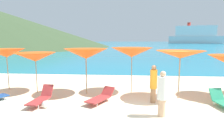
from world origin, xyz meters
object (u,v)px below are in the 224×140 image
lounge_chair_2 (41,98)px  beach_ball (45,104)px  beachgoer_2 (153,83)px  beachgoer_0 (162,93)px  umbrella_0 (6,53)px  lounge_chair_3 (223,101)px  umbrella_3 (132,52)px  umbrella_1 (35,57)px  umbrella_2 (86,54)px  cruise_ship (195,36)px  umbrella_4 (180,54)px  lounge_chair_4 (101,97)px

lounge_chair_2 → beach_ball: (0.38, -0.46, -0.14)m
beach_ball → lounge_chair_2: bearing=129.6°
beachgoer_2 → beachgoer_0: bearing=-19.1°
umbrella_0 → beach_ball: bearing=-40.0°
lounge_chair_3 → umbrella_3: bearing=141.6°
umbrella_1 → umbrella_3: umbrella_3 is taller
umbrella_2 → lounge_chair_2: (-1.63, -1.80, -1.80)m
umbrella_1 → cruise_ship: cruise_ship is taller
lounge_chair_2 → beachgoer_0: (5.02, -0.97, 0.59)m
umbrella_1 → lounge_chair_2: umbrella_1 is taller
umbrella_3 → lounge_chair_3: 4.70m
umbrella_0 → beachgoer_0: size_ratio=1.37×
umbrella_3 → umbrella_4: 2.43m
umbrella_3 → lounge_chair_2: size_ratio=1.45×
lounge_chair_2 → beach_ball: size_ratio=5.42×
lounge_chair_4 → cruise_ship: size_ratio=0.04×
umbrella_0 → umbrella_1: size_ratio=1.00×
umbrella_2 → umbrella_4: (4.58, -0.41, 0.02)m
umbrella_4 → beachgoer_2: bearing=-149.5°
umbrella_2 → lounge_chair_4: 2.46m
umbrella_0 → umbrella_4: (9.20, -0.98, 0.05)m
lounge_chair_3 → umbrella_0: bearing=158.8°
umbrella_0 → beachgoer_2: umbrella_0 is taller
umbrella_2 → lounge_chair_2: umbrella_2 is taller
umbrella_2 → umbrella_1: bearing=177.9°
umbrella_1 → lounge_chair_2: size_ratio=1.39×
umbrella_4 → lounge_chair_2: size_ratio=1.48×
beachgoer_2 → beach_ball: bearing=-99.8°
umbrella_2 → umbrella_4: size_ratio=0.96×
umbrella_1 → lounge_chair_3: umbrella_1 is taller
umbrella_4 → lounge_chair_3: (1.56, -1.08, -1.85)m
umbrella_4 → lounge_chair_3: bearing=-34.8°
umbrella_0 → lounge_chair_4: size_ratio=1.33×
umbrella_4 → beachgoer_0: size_ratio=1.45×
umbrella_3 → umbrella_4: size_ratio=0.98×
umbrella_2 → beach_ball: 3.24m
lounge_chair_3 → beach_ball: 7.42m
umbrella_3 → beach_ball: 4.96m
umbrella_3 → cruise_ship: size_ratio=0.05×
beachgoer_0 → beachgoer_2: (-0.12, 1.60, 0.02)m
lounge_chair_2 → umbrella_1: bearing=124.4°
umbrella_4 → beach_ball: umbrella_4 is taller
umbrella_3 → lounge_chair_2: umbrella_3 is taller
beachgoer_0 → beachgoer_2: 1.60m
umbrella_3 → lounge_chair_4: 3.01m
umbrella_0 → cruise_ship: (66.02, 172.44, 4.83)m
beachgoer_0 → umbrella_4: bearing=-90.5°
beachgoer_2 → beach_ball: size_ratio=5.55×
umbrella_2 → lounge_chair_3: umbrella_2 is taller
lounge_chair_3 → beach_ball: size_ratio=4.68×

